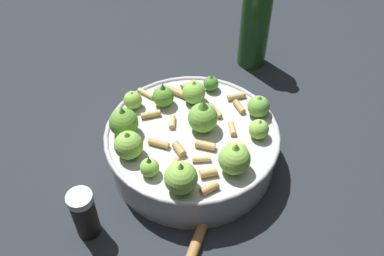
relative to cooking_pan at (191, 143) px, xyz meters
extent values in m
plane|color=#23282D|center=(0.00, 0.00, -0.04)|extent=(2.40, 2.40, 0.00)
cylinder|color=#B7B7BC|center=(0.00, 0.00, -0.01)|extent=(0.27, 0.27, 0.07)
torus|color=#B7B7BC|center=(0.00, 0.00, 0.02)|extent=(0.28, 0.28, 0.01)
sphere|color=#8CC64C|center=(0.10, -0.04, 0.05)|extent=(0.04, 0.04, 0.04)
cone|color=#4C8933|center=(0.10, -0.04, 0.07)|extent=(0.02, 0.02, 0.01)
sphere|color=#4C8933|center=(-0.11, -0.04, 0.04)|extent=(0.03, 0.03, 0.03)
cone|color=#4C8933|center=(-0.11, -0.04, 0.05)|extent=(0.01, 0.01, 0.01)
sphere|color=#75B247|center=(-0.02, 0.01, 0.05)|extent=(0.05, 0.05, 0.05)
cone|color=#609E38|center=(-0.02, 0.01, 0.07)|extent=(0.03, 0.03, 0.02)
sphere|color=#75B247|center=(-0.10, 0.06, 0.04)|extent=(0.04, 0.04, 0.04)
cone|color=#609E38|center=(-0.10, 0.06, 0.06)|extent=(0.02, 0.02, 0.01)
sphere|color=#8CC64C|center=(0.09, 0.06, 0.05)|extent=(0.05, 0.05, 0.05)
cone|color=#8CC64C|center=(0.09, 0.06, 0.07)|extent=(0.02, 0.02, 0.02)
sphere|color=#609E38|center=(0.07, -0.08, 0.05)|extent=(0.05, 0.05, 0.05)
cone|color=#609E38|center=(0.07, -0.08, 0.07)|extent=(0.02, 0.02, 0.02)
sphere|color=#8CC64C|center=(0.02, -0.12, 0.04)|extent=(0.03, 0.03, 0.03)
cone|color=#8CC64C|center=(0.02, -0.12, 0.05)|extent=(0.01, 0.01, 0.01)
sphere|color=#609E38|center=(-0.02, -0.08, 0.04)|extent=(0.04, 0.04, 0.04)
cone|color=#4C8933|center=(-0.02, -0.08, 0.06)|extent=(0.02, 0.02, 0.02)
sphere|color=#8CC64C|center=(0.10, 0.01, 0.04)|extent=(0.03, 0.03, 0.03)
cone|color=#4C8933|center=(0.10, 0.01, 0.05)|extent=(0.01, 0.01, 0.01)
sphere|color=#8CC64C|center=(-0.06, 0.09, 0.04)|extent=(0.03, 0.03, 0.03)
cone|color=#8CC64C|center=(-0.06, 0.09, 0.05)|extent=(0.01, 0.01, 0.01)
sphere|color=#8CC64C|center=(0.02, 0.10, 0.05)|extent=(0.05, 0.05, 0.05)
cone|color=#609E38|center=(0.02, 0.10, 0.07)|extent=(0.02, 0.02, 0.02)
sphere|color=#8CC64C|center=(-0.06, -0.05, 0.04)|extent=(0.04, 0.04, 0.04)
cone|color=#75B247|center=(-0.06, -0.05, 0.06)|extent=(0.02, 0.02, 0.01)
cylinder|color=tan|center=(0.05, -0.02, 0.03)|extent=(0.02, 0.03, 0.01)
cylinder|color=tan|center=(0.00, -0.04, 0.03)|extent=(0.03, 0.02, 0.01)
cylinder|color=tan|center=(-0.10, 0.03, 0.03)|extent=(0.02, 0.03, 0.01)
cylinder|color=tan|center=(0.07, 0.03, 0.03)|extent=(0.03, 0.02, 0.01)
cylinder|color=tan|center=(0.01, 0.04, 0.03)|extent=(0.02, 0.03, 0.01)
cylinder|color=tan|center=(-0.02, -0.12, 0.03)|extent=(0.01, 0.03, 0.01)
cylinder|color=tan|center=(-0.06, 0.00, 0.03)|extent=(0.02, 0.03, 0.01)
cylinder|color=tan|center=(0.01, -0.08, 0.03)|extent=(0.03, 0.03, 0.01)
cylinder|color=tan|center=(0.04, 0.01, 0.03)|extent=(0.02, 0.03, 0.01)
cylinder|color=tan|center=(-0.05, 0.05, 0.03)|extent=(0.02, 0.03, 0.01)
cylinder|color=tan|center=(-0.08, -0.08, 0.03)|extent=(0.03, 0.02, 0.01)
cylinder|color=tan|center=(-0.02, 0.07, 0.03)|extent=(0.03, 0.03, 0.01)
cylinder|color=tan|center=(-0.06, -0.08, 0.03)|extent=(0.02, 0.03, 0.01)
cylinder|color=tan|center=(0.03, 0.05, 0.03)|extent=(0.03, 0.03, 0.01)
cylinder|color=tan|center=(0.05, 0.07, 0.03)|extent=(0.03, 0.03, 0.01)
cylinder|color=tan|center=(-0.11, 0.01, 0.03)|extent=(0.03, 0.03, 0.01)
cylinder|color=tan|center=(0.07, 0.09, 0.03)|extent=(0.03, 0.02, 0.01)
cylinder|color=black|center=(0.20, -0.03, -0.01)|extent=(0.03, 0.03, 0.07)
cylinder|color=silver|center=(0.20, -0.03, 0.04)|extent=(0.04, 0.04, 0.01)
cylinder|color=#1E4C19|center=(-0.30, -0.08, 0.04)|extent=(0.06, 0.06, 0.18)
cylinder|color=#9E703D|center=(0.12, 0.11, -0.04)|extent=(0.16, 0.07, 0.02)
camera|label=1|loc=(0.36, 0.30, 0.52)|focal=39.75mm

